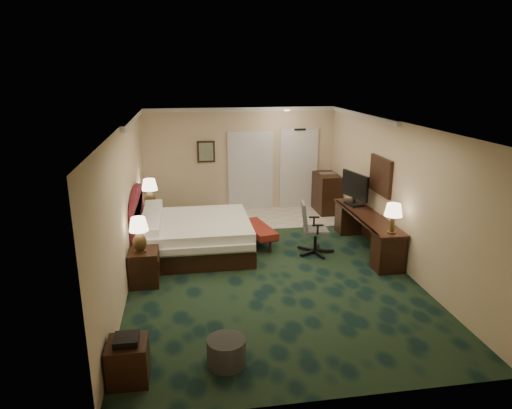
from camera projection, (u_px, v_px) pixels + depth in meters
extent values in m
cube|color=black|center=(266.00, 266.00, 8.73)|extent=(5.00, 7.50, 0.00)
cube|color=white|center=(267.00, 124.00, 7.97)|extent=(5.00, 7.50, 0.00)
cube|color=beige|center=(241.00, 160.00, 11.90)|extent=(5.00, 0.00, 2.70)
cube|color=beige|center=(331.00, 293.00, 4.80)|extent=(5.00, 0.00, 2.70)
cube|color=beige|center=(126.00, 204.00, 7.97)|extent=(0.00, 7.50, 2.70)
cube|color=beige|center=(395.00, 193.00, 8.73)|extent=(0.00, 7.50, 2.70)
cube|color=beige|center=(281.00, 217.00, 11.62)|extent=(3.20, 1.70, 0.01)
cube|color=silver|center=(299.00, 169.00, 12.19)|extent=(1.02, 0.06, 2.18)
cube|color=#B5B5B5|center=(251.00, 171.00, 11.99)|extent=(1.20, 0.06, 2.10)
cube|color=#4A6D60|center=(206.00, 152.00, 11.66)|extent=(0.45, 0.06, 0.55)
cube|color=white|center=(381.00, 176.00, 9.24)|extent=(0.05, 0.95, 0.75)
cube|color=white|center=(196.00, 236.00, 9.29)|extent=(2.20, 2.04, 0.70)
cube|color=black|center=(144.00, 267.00, 7.94)|extent=(0.49, 0.57, 0.62)
cube|color=black|center=(152.00, 219.00, 10.58)|extent=(0.44, 0.51, 0.55)
cube|color=maroon|center=(258.00, 235.00, 9.77)|extent=(0.68, 1.28, 0.41)
cylinder|color=#2A2A2B|center=(226.00, 352.00, 5.77)|extent=(0.51, 0.51, 0.35)
cube|color=black|center=(128.00, 361.00, 5.46)|extent=(0.48, 0.48, 0.51)
cube|color=black|center=(366.00, 232.00, 9.45)|extent=(0.56, 2.60, 0.75)
cube|color=black|center=(355.00, 189.00, 9.94)|extent=(0.28, 0.92, 0.72)
cube|color=black|center=(326.00, 193.00, 11.95)|extent=(0.53, 0.96, 1.01)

